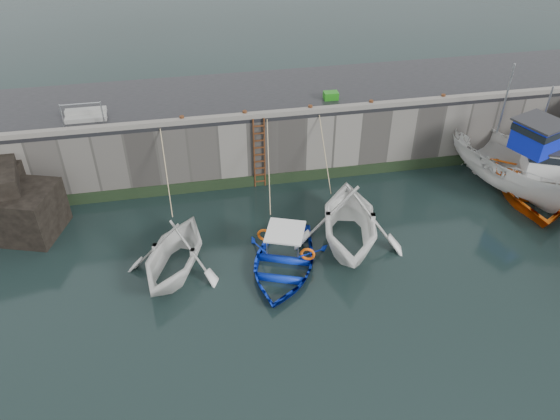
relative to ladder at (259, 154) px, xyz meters
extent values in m
plane|color=black|center=(2.00, -9.91, -1.59)|extent=(120.00, 120.00, 0.00)
cube|color=slate|center=(2.00, 2.59, -0.09)|extent=(30.00, 5.00, 3.00)
cube|color=black|center=(2.00, 2.59, 1.49)|extent=(30.00, 5.00, 0.16)
cube|color=slate|center=(2.00, 0.24, 1.67)|extent=(30.00, 0.30, 0.20)
cube|color=black|center=(2.00, 0.05, -1.34)|extent=(30.00, 0.08, 0.50)
cube|color=black|center=(-9.20, -1.51, -0.64)|extent=(2.96, 2.83, 1.90)
cube|color=black|center=(-10.20, -0.31, -0.44)|extent=(2.01, 1.83, 2.30)
cone|color=#2D591E|center=(-9.50, -1.71, 0.09)|extent=(0.44, 0.44, 0.45)
cylinder|color=#3F1E0F|center=(-0.22, 0.01, 0.01)|extent=(0.07, 0.07, 3.20)
cylinder|color=#3F1E0F|center=(0.22, 0.01, 0.01)|extent=(0.07, 0.07, 3.20)
cube|color=#3F1E0F|center=(0.00, -0.01, -1.34)|extent=(0.44, 0.06, 0.05)
cube|color=#3F1E0F|center=(0.00, -0.01, -1.01)|extent=(0.44, 0.06, 0.05)
cube|color=#3F1E0F|center=(0.00, -0.01, -0.68)|extent=(0.44, 0.06, 0.05)
cube|color=#3F1E0F|center=(0.00, -0.01, -0.35)|extent=(0.44, 0.06, 0.05)
cube|color=#3F1E0F|center=(0.00, -0.01, -0.02)|extent=(0.44, 0.06, 0.05)
cube|color=#3F1E0F|center=(0.00, -0.01, 0.31)|extent=(0.44, 0.06, 0.05)
cube|color=#3F1E0F|center=(0.00, -0.01, 0.64)|extent=(0.44, 0.06, 0.05)
cube|color=#3F1E0F|center=(0.00, -0.01, 0.97)|extent=(0.44, 0.06, 0.05)
cube|color=#3F1E0F|center=(0.00, -0.01, 1.30)|extent=(0.44, 0.06, 0.05)
imported|color=white|center=(-3.77, -4.77, -1.59)|extent=(4.95, 5.27, 2.22)
imported|color=#0C2ABB|center=(-0.04, -5.32, -1.59)|extent=(4.58, 5.33, 0.93)
imported|color=white|center=(2.64, -4.39, -1.59)|extent=(5.35, 5.86, 2.64)
imported|color=silver|center=(10.45, -2.18, -0.68)|extent=(4.67, 6.97, 2.52)
cube|color=#0D1DC4|center=(10.67, -2.74, 1.18)|extent=(1.85, 1.91, 1.20)
cube|color=black|center=(10.67, -2.74, 1.53)|extent=(1.93, 1.99, 0.28)
cube|color=#262628|center=(10.67, -2.74, 1.82)|extent=(2.11, 2.17, 0.08)
cylinder|color=#A5A8AD|center=(10.01, -1.06, 2.08)|extent=(0.08, 0.08, 3.00)
imported|color=#E0570B|center=(11.50, -2.22, -1.22)|extent=(7.36, 8.39, 1.45)
cube|color=white|center=(11.26, -2.77, 0.10)|extent=(1.88, 1.93, 1.20)
cube|color=black|center=(11.26, -2.77, 0.45)|extent=(1.96, 2.01, 0.28)
cube|color=#262628|center=(11.26, -2.77, 0.74)|extent=(2.15, 2.20, 0.08)
cylinder|color=#A5A8AD|center=(11.98, -1.12, 1.00)|extent=(0.08, 0.08, 3.00)
cube|color=#1E7916|center=(3.35, 1.37, 1.73)|extent=(0.62, 0.43, 0.32)
cylinder|color=#A5A8AD|center=(-7.50, 0.69, 2.07)|extent=(0.05, 0.05, 1.00)
cylinder|color=#A5A8AD|center=(-6.00, 0.69, 2.07)|extent=(0.05, 0.05, 1.00)
cylinder|color=#A5A8AD|center=(-6.75, 0.69, 2.53)|extent=(1.50, 0.05, 0.05)
cube|color=gray|center=(-6.75, 1.19, 1.66)|extent=(1.60, 0.35, 0.18)
cube|color=gray|center=(-6.75, 1.54, 1.84)|extent=(1.60, 0.35, 0.18)
cylinder|color=#3F1E0F|center=(-3.00, 0.34, 1.71)|extent=(0.18, 0.18, 0.28)
cylinder|color=#3F1E0F|center=(-0.50, 0.34, 1.71)|extent=(0.18, 0.18, 0.28)
cylinder|color=#3F1E0F|center=(2.20, 0.34, 1.71)|extent=(0.18, 0.18, 0.28)
cylinder|color=#3F1E0F|center=(4.80, 0.34, 1.71)|extent=(0.18, 0.18, 0.28)
cylinder|color=#3F1E0F|center=(8.00, 0.34, 1.71)|extent=(0.18, 0.18, 0.28)
camera|label=1|loc=(-2.84, -19.55, 11.44)|focal=35.00mm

